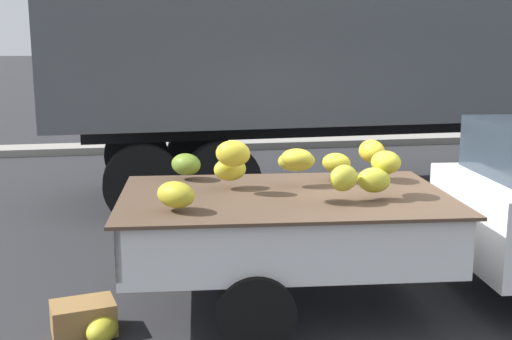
{
  "coord_description": "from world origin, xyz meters",
  "views": [
    {
      "loc": [
        -2.49,
        -5.5,
        2.44
      ],
      "look_at": [
        -1.4,
        0.41,
        1.23
      ],
      "focal_mm": 44.99,
      "sensor_mm": 36.0,
      "label": 1
    }
  ],
  "objects": [
    {
      "name": "produce_crate",
      "position": [
        -3.01,
        -0.25,
        0.14
      ],
      "size": [
        0.58,
        0.46,
        0.28
      ],
      "primitive_type": "cube",
      "rotation": [
        0.0,
        0.0,
        0.21
      ],
      "color": "olive",
      "rests_on": "ground"
    },
    {
      "name": "curb_strip",
      "position": [
        0.0,
        9.07,
        0.08
      ],
      "size": [
        80.0,
        0.8,
        0.16
      ],
      "primitive_type": "cube",
      "color": "gray",
      "rests_on": "ground"
    },
    {
      "name": "pickup_truck",
      "position": [
        0.85,
        -0.2,
        0.89
      ],
      "size": [
        5.36,
        2.26,
        1.7
      ],
      "rotation": [
        0.0,
        0.0,
        -0.09
      ],
      "color": "white",
      "rests_on": "ground"
    },
    {
      "name": "semi_trailer",
      "position": [
        2.1,
        4.48,
        2.54
      ],
      "size": [
        12.09,
        3.03,
        3.95
      ],
      "rotation": [
        0.0,
        0.0,
        0.04
      ],
      "color": "#4C5156",
      "rests_on": "ground"
    },
    {
      "name": "fallen_banana_bunch_near_tailgate",
      "position": [
        -2.85,
        -0.42,
        0.1
      ],
      "size": [
        0.35,
        0.41,
        0.2
      ],
      "primitive_type": "ellipsoid",
      "rotation": [
        0.0,
        0.0,
        1.23
      ],
      "color": "gold",
      "rests_on": "ground"
    },
    {
      "name": "ground",
      "position": [
        0.0,
        0.0,
        0.0
      ],
      "size": [
        220.0,
        220.0,
        0.0
      ],
      "primitive_type": "plane",
      "color": "#28282B"
    }
  ]
}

